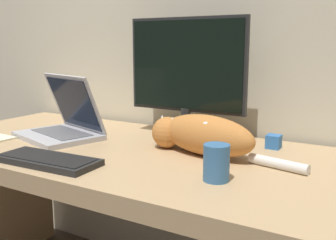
{
  "coord_description": "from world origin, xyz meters",
  "views": [
    {
      "loc": [
        0.85,
        -0.74,
        1.09
      ],
      "look_at": [
        0.21,
        0.35,
        0.85
      ],
      "focal_mm": 42.0,
      "sensor_mm": 36.0,
      "label": 1
    }
  ],
  "objects": [
    {
      "name": "small_toy",
      "position": [
        0.48,
        0.66,
        0.74
      ],
      "size": [
        0.05,
        0.05,
        0.05
      ],
      "color": "#2D6BB7",
      "rests_on": "desk"
    },
    {
      "name": "laptop",
      "position": [
        -0.31,
        0.4,
        0.77
      ],
      "size": [
        0.39,
        0.34,
        0.25
      ],
      "rotation": [
        0.0,
        0.0,
        -0.29
      ],
      "color": "#B7B7BC",
      "rests_on": "desk"
    },
    {
      "name": "cat",
      "position": [
        0.28,
        0.45,
        0.79
      ],
      "size": [
        0.57,
        0.22,
        0.14
      ],
      "rotation": [
        0.0,
        0.0,
        -0.21
      ],
      "color": "#C67A38",
      "rests_on": "desk"
    },
    {
      "name": "monitor",
      "position": [
        0.11,
        0.66,
        0.97
      ],
      "size": [
        0.51,
        0.19,
        0.48
      ],
      "color": "#282828",
      "rests_on": "desk"
    },
    {
      "name": "desk",
      "position": [
        0.0,
        0.39,
        0.58
      ],
      "size": [
        1.7,
        0.79,
        0.72
      ],
      "color": "tan",
      "rests_on": "ground_plane"
    },
    {
      "name": "external_keyboard",
      "position": [
        -0.09,
        0.11,
        0.73
      ],
      "size": [
        0.35,
        0.15,
        0.02
      ],
      "rotation": [
        0.0,
        0.0,
        0.04
      ],
      "color": "black",
      "rests_on": "desk"
    },
    {
      "name": "coffee_mug",
      "position": [
        0.44,
        0.23,
        0.77
      ],
      "size": [
        0.07,
        0.07,
        0.1
      ],
      "color": "teal",
      "rests_on": "desk"
    }
  ]
}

